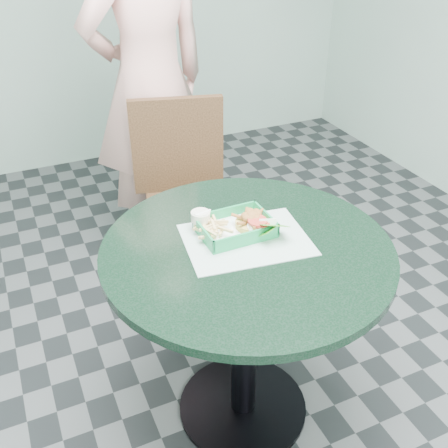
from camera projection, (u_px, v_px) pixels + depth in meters
name	position (u px, v px, depth m)	size (l,w,h in m)	color
floor	(243.00, 407.00, 2.05)	(4.00, 5.00, 0.02)	#303335
cafe_table	(246.00, 293.00, 1.74)	(0.92, 0.92, 0.75)	black
dining_chair	(187.00, 187.00, 2.46)	(0.43, 0.43, 0.93)	#583216
diner_person	(146.00, 37.00, 2.39)	(0.83, 0.55, 2.29)	#E9A79C
placemat	(246.00, 245.00, 1.67)	(0.39, 0.29, 0.00)	#9DB9AE
food_basket	(235.00, 234.00, 1.70)	(0.23, 0.17, 0.05)	#158B49
crab_sandwich	(252.00, 223.00, 1.69)	(0.11, 0.11, 0.07)	gold
fries_pile	(213.00, 232.00, 1.67)	(0.10, 0.11, 0.04)	#E5C178
sauce_ramekin	(201.00, 221.00, 1.70)	(0.06, 0.06, 0.04)	beige
garnish_cup	(262.00, 232.00, 1.67)	(0.11, 0.11, 0.04)	white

